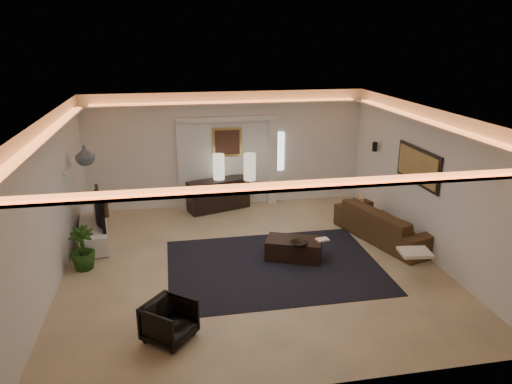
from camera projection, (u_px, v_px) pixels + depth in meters
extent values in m
plane|color=#D3B784|center=(252.00, 263.00, 9.24)|extent=(7.00, 7.00, 0.00)
plane|color=white|center=(251.00, 114.00, 8.34)|extent=(7.00, 7.00, 0.00)
plane|color=silver|center=(227.00, 150.00, 12.06)|extent=(7.00, 0.00, 7.00)
plane|color=silver|center=(304.00, 285.00, 5.52)|extent=(7.00, 0.00, 7.00)
plane|color=silver|center=(51.00, 204.00, 8.18)|extent=(0.00, 7.00, 7.00)
plane|color=silver|center=(426.00, 182.00, 9.40)|extent=(0.00, 7.00, 7.00)
cube|color=silver|center=(251.00, 130.00, 8.42)|extent=(7.00, 7.00, 0.04)
cube|color=white|center=(279.00, 151.00, 12.31)|extent=(0.25, 0.03, 1.00)
cube|color=black|center=(274.00, 266.00, 9.13)|extent=(4.00, 3.00, 0.01)
cube|color=silver|center=(182.00, 166.00, 11.87)|extent=(0.22, 0.20, 2.20)
cube|color=silver|center=(272.00, 162.00, 12.27)|extent=(0.22, 0.20, 2.20)
cube|color=silver|center=(227.00, 119.00, 11.71)|extent=(2.52, 0.20, 0.12)
cube|color=tan|center=(227.00, 142.00, 11.97)|extent=(0.74, 0.04, 0.74)
cube|color=#4C2D1E|center=(227.00, 142.00, 11.94)|extent=(0.62, 0.02, 0.62)
cube|color=black|center=(418.00, 166.00, 9.60)|extent=(0.04, 1.64, 0.74)
cube|color=tan|center=(417.00, 166.00, 9.59)|extent=(0.02, 1.50, 0.62)
cylinder|color=black|center=(375.00, 147.00, 11.36)|extent=(0.12, 0.12, 0.22)
cube|color=silver|center=(68.00, 171.00, 9.44)|extent=(0.10, 0.55, 0.04)
cube|color=black|center=(219.00, 194.00, 11.97)|extent=(1.62, 0.95, 0.77)
cylinder|color=white|center=(219.00, 167.00, 11.82)|extent=(0.35, 0.35, 0.63)
cylinder|color=beige|center=(250.00, 168.00, 11.75)|extent=(0.34, 0.34, 0.67)
cube|color=silver|center=(94.00, 229.00, 10.29)|extent=(0.81, 2.20, 0.40)
imported|color=black|center=(94.00, 208.00, 9.89)|extent=(1.22, 0.41, 0.70)
cylinder|color=#47331B|center=(105.00, 208.00, 10.35)|extent=(0.17, 0.17, 0.35)
imported|color=slate|center=(85.00, 155.00, 9.74)|extent=(0.51, 0.51, 0.40)
imported|color=#1B3D0F|center=(82.00, 248.00, 8.91)|extent=(0.49, 0.49, 0.83)
imported|color=black|center=(386.00, 224.00, 10.24)|extent=(2.62, 1.64, 0.71)
cube|color=silver|center=(415.00, 252.00, 8.44)|extent=(0.58, 0.50, 0.06)
cube|color=tan|center=(361.00, 204.00, 10.88)|extent=(0.21, 0.37, 0.36)
cube|color=black|center=(294.00, 249.00, 9.39)|extent=(1.21, 0.94, 0.40)
imported|color=black|center=(300.00, 243.00, 9.05)|extent=(0.40, 0.40, 0.08)
cube|color=#FFE8C1|center=(322.00, 239.00, 9.29)|extent=(0.27, 0.22, 0.03)
imported|color=black|center=(169.00, 321.00, 6.85)|extent=(0.90, 0.90, 0.59)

